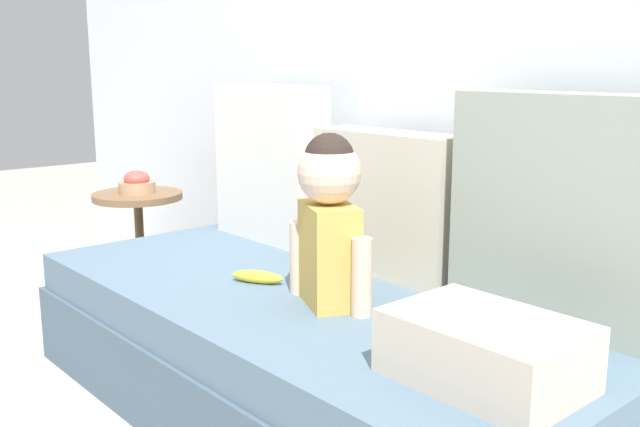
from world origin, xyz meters
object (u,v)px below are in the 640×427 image
couch (308,356)px  banana (258,277)px  throw_pillow_left (270,163)px  toddler (329,215)px  throw_pillow_right (563,211)px  throw_pillow_center (387,203)px  folded_blanket (485,350)px  side_table (139,217)px  fruit_bowl (137,184)px

couch → banana: bearing=-163.6°
throw_pillow_left → toddler: bearing=-25.9°
throw_pillow_right → toddler: 0.62m
throw_pillow_left → throw_pillow_center: bearing=0.0°
banana → folded_blanket: size_ratio=0.42×
couch → throw_pillow_right: (0.62, 0.34, 0.50)m
toddler → side_table: toddler is taller
couch → side_table: 1.39m
side_table → throw_pillow_right: bearing=5.1°
throw_pillow_left → folded_blanket: throw_pillow_left is taller
throw_pillow_right → side_table: bearing=-174.9°
throw_pillow_left → folded_blanket: size_ratio=1.47×
fruit_bowl → banana: bearing=-10.1°
throw_pillow_right → banana: throw_pillow_right is taller
banana → folded_blanket: bearing=-3.7°
throw_pillow_center → side_table: bearing=-172.6°
toddler → banana: toddler is taller
toddler → folded_blanket: toddler is taller
side_table → throw_pillow_left: bearing=13.3°
toddler → folded_blanket: (0.60, -0.09, -0.19)m
toddler → throw_pillow_left: bearing=154.1°
toddler → banana: (-0.29, -0.04, -0.24)m
throw_pillow_center → folded_blanket: bearing=-32.1°
couch → folded_blanket: bearing=-8.7°
folded_blanket → banana: bearing=176.3°
couch → toddler: (0.11, -0.02, 0.46)m
throw_pillow_left → toddler: throw_pillow_left is taller
throw_pillow_left → throw_pillow_right: 1.23m
throw_pillow_left → throw_pillow_right: bearing=0.0°
banana → throw_pillow_left: bearing=138.3°
banana → fruit_bowl: (-1.19, 0.21, 0.12)m
throw_pillow_right → banana: 0.93m
fruit_bowl → throw_pillow_left: bearing=13.3°
throw_pillow_center → throw_pillow_left: bearing=180.0°
fruit_bowl → throw_pillow_right: bearing=5.1°
couch → throw_pillow_left: size_ratio=3.37×
throw_pillow_right → toddler: size_ratio=1.23×
throw_pillow_left → folded_blanket: bearing=-18.6°
side_table → fruit_bowl: size_ratio=3.04×
side_table → fruit_bowl: (0.00, 0.00, 0.15)m
folded_blanket → side_table: 2.10m
folded_blanket → throw_pillow_right: bearing=102.3°
toddler → fruit_bowl: bearing=173.2°
couch → fruit_bowl: bearing=173.3°
throw_pillow_center → fruit_bowl: 1.38m
throw_pillow_left → throw_pillow_center: size_ratio=1.08×
throw_pillow_right → folded_blanket: 0.51m
throw_pillow_center → throw_pillow_right: size_ratio=0.91×
throw_pillow_center → toddler: size_ratio=1.13×
throw_pillow_center → banana: throw_pillow_center is taller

